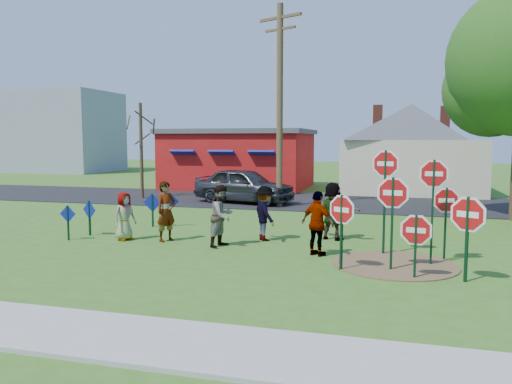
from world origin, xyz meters
TOP-DOWN VIEW (x-y plane):
  - ground at (0.00, 0.00)m, footprint 120.00×120.00m
  - sidewalk at (0.00, -7.20)m, footprint 22.00×1.80m
  - road at (0.00, 11.50)m, footprint 120.00×7.50m
  - dirt_patch at (4.50, -1.00)m, footprint 3.20×3.20m
  - red_building at (-5.50, 17.99)m, footprint 9.40×7.69m
  - cream_house at (5.50, 18.00)m, footprint 9.40×9.40m
  - distant_building at (-28.00, 30.00)m, footprint 10.00×8.00m
  - stop_sign_a at (3.21, -1.89)m, footprint 0.87×0.50m
  - stop_sign_b at (4.20, 0.16)m, footprint 1.00×0.25m
  - stop_sign_c at (5.40, -0.77)m, footprint 0.98×0.07m
  - stop_sign_d at (5.79, -0.12)m, footprint 0.92×0.12m
  - stop_sign_e at (4.94, -2.19)m, footprint 0.98×0.15m
  - stop_sign_f at (6.04, -2.18)m, footprint 0.98×0.55m
  - stop_sign_g at (4.41, -1.57)m, footprint 1.04×0.15m
  - blue_diamond_a at (-5.62, -0.45)m, footprint 0.57×0.05m
  - blue_diamond_b at (-5.42, 0.43)m, footprint 0.62×0.24m
  - blue_diamond_c at (-4.15, 2.54)m, footprint 0.70×0.07m
  - blue_diamond_d at (-3.53, 2.74)m, footprint 0.56×0.34m
  - person_a at (-3.89, 0.06)m, footprint 0.78×0.90m
  - person_b at (-2.52, 0.26)m, footprint 0.73×0.83m
  - person_c at (-0.54, -0.01)m, footprint 0.95×1.08m
  - person_d at (0.49, 1.16)m, footprint 1.20×1.30m
  - person_e at (2.42, -0.50)m, footprint 1.15×0.89m
  - person_f at (2.57, 1.87)m, footprint 1.82×1.09m
  - suv at (-2.82, 10.00)m, footprint 5.50×3.19m
  - utility_pole at (-0.77, 9.01)m, footprint 2.17×1.04m
  - bare_tree_west at (-8.84, 10.57)m, footprint 1.80×1.80m

SIDE VIEW (x-z plane):
  - ground at x=0.00m, z-range 0.00..0.00m
  - dirt_patch at x=4.50m, z-range 0.00..0.03m
  - road at x=0.00m, z-range 0.00..0.04m
  - sidewalk at x=0.00m, z-range 0.00..0.08m
  - blue_diamond_a at x=-5.62m, z-range 0.14..1.28m
  - blue_diamond_b at x=-5.42m, z-range 0.14..1.34m
  - blue_diamond_c at x=-4.15m, z-range 0.14..1.39m
  - person_a at x=-3.89m, z-range 0.00..1.55m
  - blue_diamond_d at x=-3.53m, z-range 0.15..1.41m
  - person_d at x=0.49m, z-range 0.00..1.76m
  - person_e at x=2.42m, z-range 0.00..1.82m
  - suv at x=-2.82m, z-range 0.04..1.80m
  - person_f at x=2.57m, z-range 0.00..1.87m
  - person_c at x=-0.54m, z-range 0.00..1.87m
  - person_b at x=-2.52m, z-range 0.00..1.92m
  - stop_sign_e at x=4.94m, z-range 0.24..1.87m
  - stop_sign_a at x=3.21m, z-range 0.36..2.37m
  - stop_sign_f at x=6.04m, z-range 0.39..2.49m
  - stop_sign_d at x=5.79m, z-range 0.43..2.51m
  - stop_sign_g at x=4.41m, z-range 0.48..2.93m
  - red_building at x=-5.50m, z-range 0.02..3.92m
  - stop_sign_c at x=5.40m, z-range 0.59..3.45m
  - stop_sign_b at x=4.20m, z-range 0.71..3.79m
  - cream_house at x=5.50m, z-range -0.33..6.17m
  - bare_tree_west at x=-8.84m, z-range 0.77..5.98m
  - distant_building at x=-28.00m, z-range 0.00..8.00m
  - utility_pole at x=-0.77m, z-range 0.25..9.71m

